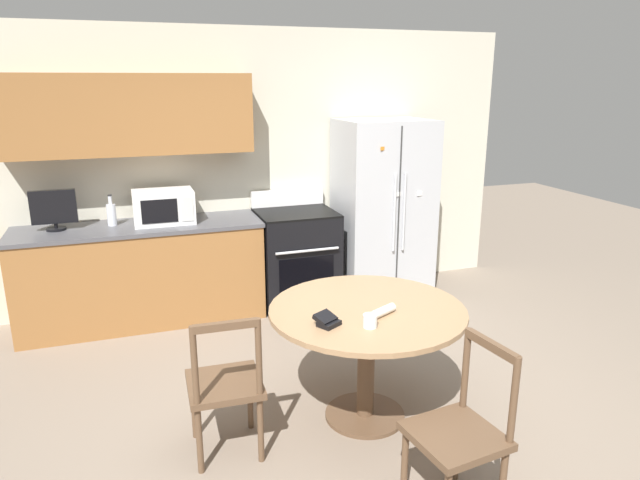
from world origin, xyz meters
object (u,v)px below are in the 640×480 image
(refrigerator, at_px, (383,209))
(dining_chair_near, at_px, (460,433))
(oven_range, at_px, (296,257))
(microwave, at_px, (164,207))
(dining_chair_left, at_px, (225,386))
(wallet, at_px, (327,321))
(countertop_tv, at_px, (54,209))
(counter_bottle, at_px, (111,214))
(candle_glass, at_px, (370,322))

(refrigerator, relative_size, dining_chair_near, 1.95)
(oven_range, bearing_deg, microwave, 178.15)
(dining_chair_left, distance_m, wallet, 0.70)
(microwave, bearing_deg, dining_chair_left, -86.50)
(countertop_tv, distance_m, counter_bottle, 0.46)
(candle_glass, relative_size, wallet, 0.48)
(refrigerator, relative_size, dining_chair_left, 1.95)
(counter_bottle, height_order, dining_chair_left, counter_bottle)
(countertop_tv, distance_m, wallet, 2.81)
(wallet, bearing_deg, dining_chair_near, -59.86)
(oven_range, distance_m, wallet, 2.29)
(microwave, xyz_separation_m, candle_glass, (0.94, -2.36, -0.25))
(refrigerator, distance_m, dining_chair_left, 2.91)
(oven_range, bearing_deg, counter_bottle, 176.84)
(oven_range, bearing_deg, countertop_tv, 177.82)
(countertop_tv, xyz_separation_m, dining_chair_near, (2.04, -3.04, -0.65))
(refrigerator, height_order, oven_range, refrigerator)
(oven_range, xyz_separation_m, candle_glass, (-0.26, -2.32, 0.33))
(countertop_tv, xyz_separation_m, dining_chair_left, (1.02, -2.20, -0.65))
(counter_bottle, xyz_separation_m, candle_glass, (1.38, -2.41, -0.21))
(dining_chair_near, bearing_deg, microwave, 14.18)
(refrigerator, xyz_separation_m, wallet, (-1.38, -2.18, -0.09))
(countertop_tv, distance_m, dining_chair_left, 2.51)
(microwave, bearing_deg, oven_range, -1.85)
(counter_bottle, xyz_separation_m, dining_chair_left, (0.57, -2.21, -0.57))
(microwave, bearing_deg, refrigerator, -1.80)
(countertop_tv, bearing_deg, wallet, -54.90)
(dining_chair_left, bearing_deg, wallet, -6.26)
(oven_range, height_order, wallet, oven_range)
(dining_chair_near, bearing_deg, dining_chair_left, 43.81)
(refrigerator, height_order, countertop_tv, refrigerator)
(refrigerator, bearing_deg, counter_bottle, 177.34)
(oven_range, bearing_deg, dining_chair_near, -90.96)
(candle_glass, bearing_deg, microwave, 111.85)
(oven_range, height_order, dining_chair_left, oven_range)
(refrigerator, bearing_deg, wallet, -122.32)
(refrigerator, height_order, counter_bottle, refrigerator)
(refrigerator, bearing_deg, candle_glass, -116.84)
(refrigerator, xyz_separation_m, counter_bottle, (-2.54, 0.12, 0.12))
(microwave, height_order, dining_chair_left, microwave)
(dining_chair_near, bearing_deg, counter_bottle, 20.69)
(wallet, bearing_deg, oven_range, 77.64)
(counter_bottle, bearing_deg, dining_chair_left, -75.54)
(refrigerator, xyz_separation_m, countertop_tv, (-2.99, 0.11, 0.20))
(countertop_tv, relative_size, candle_glass, 4.42)
(microwave, xyz_separation_m, dining_chair_left, (0.13, -2.16, -0.61))
(oven_range, relative_size, microwave, 2.09)
(microwave, relative_size, dining_chair_near, 0.57)
(microwave, relative_size, counter_bottle, 1.89)
(oven_range, xyz_separation_m, dining_chair_left, (-1.07, -2.12, -0.03))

